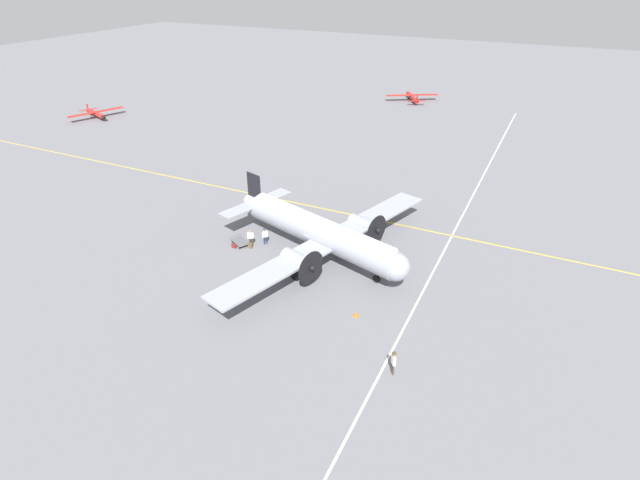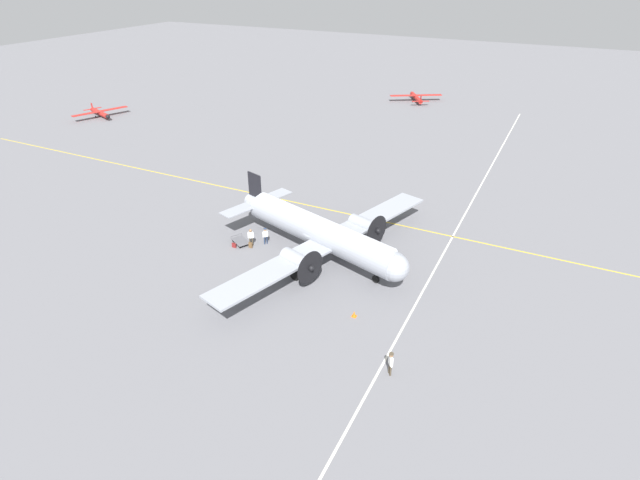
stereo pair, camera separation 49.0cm
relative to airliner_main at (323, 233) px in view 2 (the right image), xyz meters
name	(u,v)px [view 2 (the right image)]	position (x,y,z in m)	size (l,w,h in m)	color
ground_plane	(320,255)	(0.38, -0.12, -2.49)	(300.00, 300.00, 0.00)	slate
apron_line_eastwest	(358,216)	(0.38, -9.30, -2.49)	(120.00, 0.16, 0.01)	gold
apron_line_northsouth	(427,283)	(-9.96, -0.12, -2.49)	(0.16, 120.00, 0.01)	silver
airliner_main	(323,233)	(0.00, 0.00, 0.00)	(19.80, 25.93, 5.70)	#9399A3
crew_foreground	(391,361)	(-10.69, 11.61, -1.34)	(0.43, 0.52, 1.83)	#473D2D
passenger_boarding	(251,236)	(7.16, 1.23, -1.41)	(0.55, 0.36, 1.77)	#473D2D
ramp_agent	(265,234)	(6.08, 0.33, -1.42)	(0.42, 0.46, 1.70)	navy
suitcase_near_door	(234,245)	(8.45, 2.30, -2.26)	(0.43, 0.14, 0.50)	maroon
suitcase_upright_spare	(250,245)	(7.00, 1.62, -2.20)	(0.35, 0.17, 0.61)	brown
baggage_cart	(241,241)	(8.30, 1.39, -2.21)	(2.26, 1.99, 0.56)	#56565B
light_aircraft_distant	(416,97)	(9.57, -60.59, -1.67)	(9.25, 7.32, 1.96)	#B2231E
light_aircraft_taxiing	(100,113)	(55.82, -24.89, -1.69)	(7.24, 9.41, 1.88)	#B2231E
traffic_cone	(354,314)	(-6.12, 6.97, -2.26)	(0.38, 0.38, 0.50)	orange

